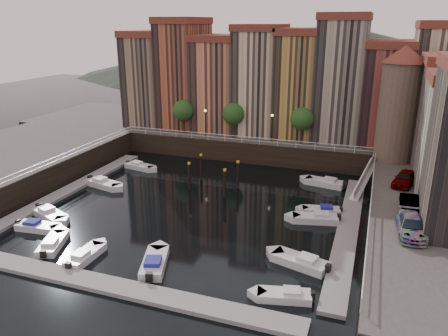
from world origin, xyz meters
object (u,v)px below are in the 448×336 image
at_px(car_c, 411,227).
at_px(car_a, 405,179).
at_px(boat_left_1, 50,214).
at_px(boat_left_0, 37,227).
at_px(boat_left_3, 103,184).
at_px(mooring_pilings, 213,176).
at_px(gangway, 365,177).
at_px(corner_tower, 399,102).
at_px(car_b, 411,206).

bearing_deg(car_c, car_a, 86.68).
bearing_deg(car_c, boat_left_1, 179.26).
relative_size(boat_left_0, boat_left_3, 0.88).
xyz_separation_m(mooring_pilings, boat_left_3, (-13.02, -3.95, -1.26)).
distance_m(mooring_pilings, boat_left_3, 13.66).
relative_size(boat_left_1, car_c, 0.98).
height_order(mooring_pilings, car_c, car_c).
bearing_deg(gangway, boat_left_3, -163.90).
bearing_deg(corner_tower, boat_left_1, -145.49).
bearing_deg(boat_left_1, car_a, 43.70).
height_order(corner_tower, gangway, corner_tower).
height_order(boat_left_1, car_a, car_a).
bearing_deg(gangway, car_b, -69.68).
bearing_deg(boat_left_3, boat_left_1, -76.19).
height_order(gangway, boat_left_1, gangway).
bearing_deg(boat_left_3, car_c, 1.02).
bearing_deg(car_b, boat_left_1, -175.19).
bearing_deg(corner_tower, gangway, -122.80).
height_order(boat_left_0, car_b, car_b).
bearing_deg(mooring_pilings, boat_left_3, -163.14).
height_order(boat_left_1, car_c, car_c).
bearing_deg(corner_tower, car_a, -83.08).
xyz_separation_m(boat_left_0, car_b, (33.87, 9.30, 3.36)).
relative_size(corner_tower, boat_left_1, 2.78).
xyz_separation_m(gangway, car_a, (4.01, -4.62, 1.85)).
bearing_deg(car_c, boat_left_3, 163.56).
height_order(boat_left_3, car_c, car_c).
xyz_separation_m(corner_tower, mooring_pilings, (-20.21, -9.31, -8.54)).
bearing_deg(corner_tower, boat_left_0, -141.80).
distance_m(boat_left_1, car_c, 34.63).
height_order(gangway, car_a, car_a).
bearing_deg(corner_tower, mooring_pilings, -155.27).
height_order(gangway, boat_left_0, gangway).
bearing_deg(car_b, car_a, 86.71).
bearing_deg(car_b, car_c, -98.65).
bearing_deg(mooring_pilings, car_b, -17.70).
distance_m(gangway, car_a, 6.39).
relative_size(boat_left_1, car_b, 1.16).
relative_size(mooring_pilings, car_c, 1.12).
bearing_deg(boat_left_3, car_a, 20.44).
xyz_separation_m(car_a, car_c, (0.11, -11.81, -0.03)).
xyz_separation_m(gangway, boat_left_1, (-30.30, -18.32, -1.54)).
relative_size(corner_tower, boat_left_3, 2.67).
xyz_separation_m(boat_left_1, car_b, (34.64, 6.60, 3.32)).
relative_size(boat_left_3, car_b, 1.21).
bearing_deg(boat_left_1, boat_left_3, 112.16).
relative_size(boat_left_1, car_a, 1.11).
xyz_separation_m(mooring_pilings, car_c, (21.44, -11.63, 2.09)).
distance_m(gangway, boat_left_0, 36.28).
relative_size(gangway, car_c, 1.64).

